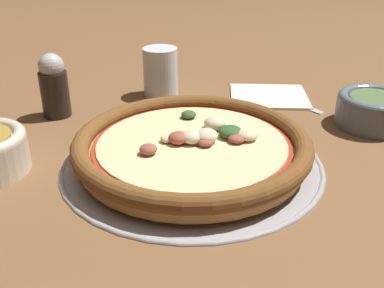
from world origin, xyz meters
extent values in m
plane|color=brown|center=(0.00, 0.00, 0.00)|extent=(3.00, 3.00, 0.00)
cylinder|color=#9E9EA3|center=(0.00, 0.00, 0.00)|extent=(0.33, 0.33, 0.00)
torus|color=#9E9EA3|center=(0.00, 0.00, 0.00)|extent=(0.34, 0.34, 0.01)
cylinder|color=tan|center=(0.00, 0.00, 0.02)|extent=(0.28, 0.28, 0.02)
torus|color=brown|center=(0.00, 0.00, 0.03)|extent=(0.30, 0.30, 0.02)
cylinder|color=#A32D19|center=(0.00, 0.00, 0.03)|extent=(0.25, 0.25, 0.00)
cylinder|color=beige|center=(0.00, 0.00, 0.03)|extent=(0.24, 0.24, 0.00)
ellipsoid|color=beige|center=(0.00, 0.02, 0.04)|extent=(0.03, 0.03, 0.02)
ellipsoid|color=#2D5628|center=(-0.01, 0.05, 0.04)|extent=(0.04, 0.04, 0.01)
ellipsoid|color=beige|center=(0.00, 0.00, 0.04)|extent=(0.04, 0.04, 0.01)
ellipsoid|color=#2D5628|center=(-0.08, 0.01, 0.04)|extent=(0.03, 0.03, 0.01)
ellipsoid|color=#994C3D|center=(0.01, 0.06, 0.04)|extent=(0.03, 0.03, 0.01)
ellipsoid|color=beige|center=(-0.01, -0.03, 0.03)|extent=(0.02, 0.02, 0.01)
ellipsoid|color=#994C3D|center=(0.02, -0.06, 0.04)|extent=(0.02, 0.02, 0.01)
ellipsoid|color=#994C3D|center=(0.00, -0.02, 0.04)|extent=(0.03, 0.03, 0.01)
ellipsoid|color=beige|center=(-0.04, 0.04, 0.04)|extent=(0.03, 0.03, 0.02)
ellipsoid|color=beige|center=(0.00, 0.07, 0.04)|extent=(0.04, 0.04, 0.01)
ellipsoid|color=beige|center=(0.00, 0.00, 0.04)|extent=(0.03, 0.03, 0.02)
ellipsoid|color=#994C3D|center=(0.01, 0.02, 0.03)|extent=(0.03, 0.03, 0.01)
cylinder|color=slate|center=(-0.08, 0.29, 0.02)|extent=(0.11, 0.11, 0.04)
torus|color=slate|center=(-0.08, 0.29, 0.04)|extent=(0.11, 0.11, 0.02)
cylinder|color=#4C6B3D|center=(-0.08, 0.29, 0.04)|extent=(0.08, 0.08, 0.00)
cylinder|color=silver|center=(-0.26, -0.02, 0.04)|extent=(0.06, 0.06, 0.08)
cube|color=white|center=(-0.22, 0.17, 0.00)|extent=(0.14, 0.15, 0.01)
cube|color=#B7B7BC|center=(-0.19, 0.20, 0.00)|extent=(0.12, 0.08, 0.00)
cube|color=#B7B7BC|center=(-0.27, 0.15, 0.00)|extent=(0.05, 0.04, 0.00)
cylinder|color=black|center=(-0.19, -0.19, 0.04)|extent=(0.04, 0.04, 0.07)
sphere|color=#B2B2B7|center=(-0.19, -0.19, 0.08)|extent=(0.04, 0.04, 0.04)
camera|label=1|loc=(0.50, -0.07, 0.28)|focal=42.00mm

